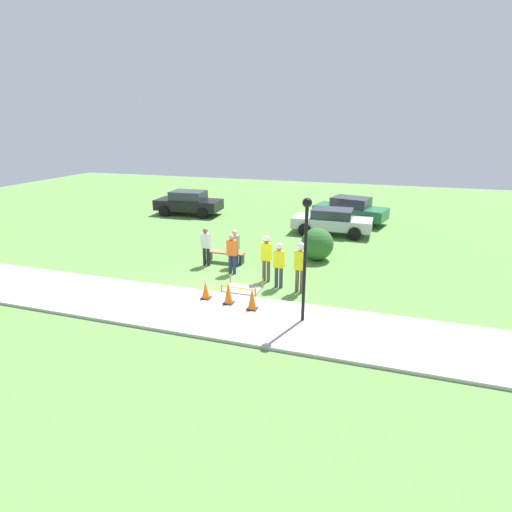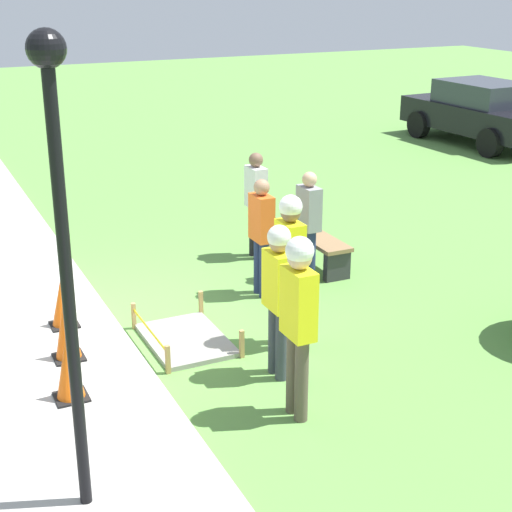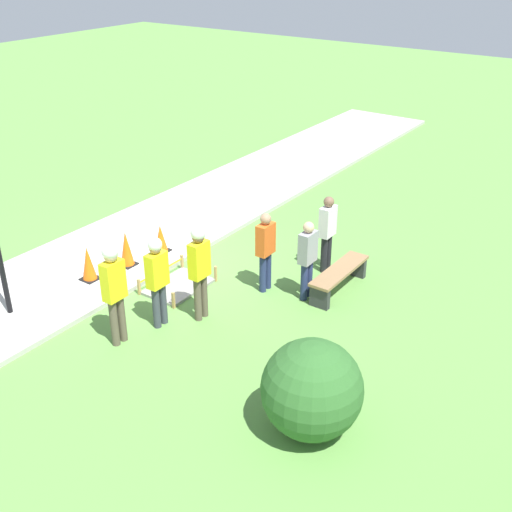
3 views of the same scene
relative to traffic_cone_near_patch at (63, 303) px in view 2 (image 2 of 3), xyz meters
name	(u,v)px [view 2 (image 2 of 3)]	position (x,y,z in m)	size (l,w,h in m)	color
ground_plane	(117,327)	(0.10, 0.63, -0.41)	(60.00, 60.00, 0.00)	#5B8E42
wet_concrete_patch	(186,340)	(0.90, 1.28, -0.37)	(1.36, 0.96, 0.35)	gray
traffic_cone_near_patch	(63,303)	(0.00, 0.00, 0.00)	(0.34, 0.34, 0.63)	black
traffic_cone_far_patch	(66,328)	(0.90, -0.14, 0.07)	(0.34, 0.34, 0.78)	black
traffic_cone_sidewalk_edge	(69,367)	(1.81, -0.32, 0.05)	(0.34, 0.34, 0.73)	black
park_bench	(312,242)	(-0.87, 4.01, -0.07)	(1.74, 0.44, 0.49)	#2D2D33
worker_supervisor	(299,310)	(2.96, 1.72, 0.77)	(0.40, 0.28, 1.93)	brown
worker_assistant	(279,288)	(2.12, 1.92, 0.65)	(0.40, 0.26, 1.77)	#383D47
worker_trainee	(290,257)	(1.50, 2.38, 0.73)	(0.40, 0.27, 1.89)	brown
bystander_in_orange_shirt	(262,231)	(-0.06, 2.77, 0.53)	(0.40, 0.22, 1.66)	navy
bystander_in_gray_shirt	(256,199)	(-1.49, 3.35, 0.54)	(0.40, 0.22, 1.68)	black
bystander_in_white_shirt	(309,221)	(-0.26, 3.61, 0.51)	(0.40, 0.22, 1.63)	navy
lamppost_near	(61,214)	(3.54, -0.59, 2.20)	(0.28, 0.28, 3.83)	black
parked_car_black	(482,112)	(-6.86, 12.38, 0.42)	(4.45, 2.27, 1.61)	black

